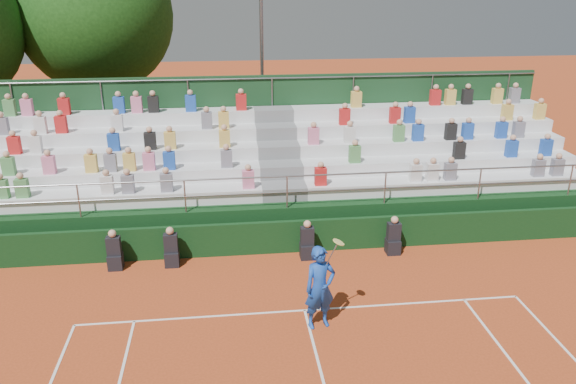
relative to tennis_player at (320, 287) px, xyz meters
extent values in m
plane|color=#B3451D|center=(-0.25, 0.66, -1.02)|extent=(90.00, 90.00, 0.00)
cube|color=white|center=(-0.25, 0.66, -1.01)|extent=(11.00, 0.06, 0.01)
cube|color=black|center=(-0.25, 3.86, -0.52)|extent=(20.00, 0.15, 1.00)
cube|color=black|center=(-5.22, 3.41, -0.80)|extent=(0.40, 0.40, 0.44)
cube|color=black|center=(-5.22, 3.41, -0.32)|extent=(0.38, 0.25, 0.55)
sphere|color=tan|center=(-5.22, 3.41, 0.06)|extent=(0.22, 0.22, 0.22)
cube|color=black|center=(-3.66, 3.41, -0.80)|extent=(0.40, 0.40, 0.44)
cube|color=black|center=(-3.66, 3.41, -0.32)|extent=(0.38, 0.25, 0.55)
sphere|color=tan|center=(-3.66, 3.41, 0.06)|extent=(0.22, 0.22, 0.22)
cube|color=black|center=(0.22, 3.41, -0.80)|extent=(0.40, 0.40, 0.44)
cube|color=black|center=(0.22, 3.41, -0.32)|extent=(0.38, 0.25, 0.55)
sphere|color=tan|center=(0.22, 3.41, 0.06)|extent=(0.22, 0.22, 0.22)
cube|color=black|center=(2.79, 3.41, -0.80)|extent=(0.40, 0.40, 0.44)
cube|color=black|center=(2.79, 3.41, -0.32)|extent=(0.38, 0.25, 0.55)
sphere|color=tan|center=(2.79, 3.41, 0.06)|extent=(0.22, 0.22, 0.22)
cube|color=black|center=(-0.25, 6.96, -0.42)|extent=(20.00, 5.20, 1.20)
cube|color=silver|center=(-5.60, 5.29, 0.39)|extent=(9.30, 0.85, 0.42)
cube|color=silver|center=(5.10, 5.29, 0.39)|extent=(9.30, 0.85, 0.42)
cube|color=slate|center=(-0.25, 5.29, 0.39)|extent=(1.40, 0.85, 0.42)
cube|color=silver|center=(-5.60, 6.14, 0.81)|extent=(9.30, 0.85, 0.42)
cube|color=silver|center=(5.10, 6.14, 0.81)|extent=(9.30, 0.85, 0.42)
cube|color=slate|center=(-0.25, 6.14, 0.81)|extent=(1.40, 0.85, 0.42)
cube|color=silver|center=(-5.60, 6.99, 1.23)|extent=(9.30, 0.85, 0.42)
cube|color=silver|center=(5.10, 6.99, 1.23)|extent=(9.30, 0.85, 0.42)
cube|color=slate|center=(-0.25, 6.99, 1.23)|extent=(1.40, 0.85, 0.42)
cube|color=silver|center=(-5.60, 7.84, 1.65)|extent=(9.30, 0.85, 0.42)
cube|color=silver|center=(5.10, 7.84, 1.65)|extent=(9.30, 0.85, 0.42)
cube|color=slate|center=(-0.25, 7.84, 1.65)|extent=(1.40, 0.85, 0.42)
cube|color=silver|center=(-5.60, 8.69, 2.07)|extent=(9.30, 0.85, 0.42)
cube|color=silver|center=(5.10, 8.69, 2.07)|extent=(9.30, 0.85, 0.42)
cube|color=slate|center=(-0.25, 8.69, 2.07)|extent=(1.40, 0.85, 0.42)
cube|color=#183F20|center=(-0.25, 9.21, 1.18)|extent=(20.00, 0.12, 4.40)
cylinder|color=gray|center=(-0.25, 4.41, 1.18)|extent=(20.00, 0.05, 0.05)
cylinder|color=gray|center=(-0.25, 9.11, 3.28)|extent=(20.00, 0.05, 0.05)
cube|color=#4C8C4C|center=(-8.57, 5.14, 0.88)|extent=(0.36, 0.24, 0.56)
cube|color=#4C8C4C|center=(-8.00, 5.14, 0.88)|extent=(0.36, 0.24, 0.56)
cube|color=silver|center=(-5.57, 5.14, 0.88)|extent=(0.36, 0.24, 0.56)
cube|color=slate|center=(-4.96, 5.14, 0.88)|extent=(0.36, 0.24, 0.56)
cube|color=slate|center=(-3.82, 5.14, 0.88)|extent=(0.36, 0.24, 0.56)
cube|color=pink|center=(-1.36, 5.14, 0.88)|extent=(0.36, 0.24, 0.56)
cube|color=#4C8C4C|center=(-8.59, 5.99, 1.30)|extent=(0.36, 0.24, 0.56)
cube|color=pink|center=(-7.40, 5.99, 1.30)|extent=(0.36, 0.24, 0.56)
cube|color=gold|center=(-6.15, 5.99, 1.30)|extent=(0.36, 0.24, 0.56)
cube|color=slate|center=(-5.57, 5.99, 1.30)|extent=(0.36, 0.24, 0.56)
cube|color=gold|center=(-5.00, 5.99, 1.30)|extent=(0.36, 0.24, 0.56)
cube|color=pink|center=(-4.40, 5.99, 1.30)|extent=(0.36, 0.24, 0.56)
cube|color=#1E4CB2|center=(-3.78, 5.99, 1.30)|extent=(0.36, 0.24, 0.56)
cube|color=slate|center=(-1.99, 5.99, 1.30)|extent=(0.36, 0.24, 0.56)
cube|color=red|center=(-8.62, 6.84, 1.72)|extent=(0.36, 0.24, 0.56)
cube|color=silver|center=(-7.98, 6.84, 1.72)|extent=(0.36, 0.24, 0.56)
cube|color=#1E4CB2|center=(-5.57, 6.84, 1.72)|extent=(0.36, 0.24, 0.56)
cube|color=black|center=(-4.42, 6.84, 1.72)|extent=(0.36, 0.24, 0.56)
cube|color=gold|center=(-3.79, 6.84, 1.72)|extent=(0.36, 0.24, 0.56)
cube|color=gold|center=(-2.03, 6.84, 1.72)|extent=(0.36, 0.24, 0.56)
cube|color=slate|center=(-9.19, 7.69, 2.14)|extent=(0.36, 0.24, 0.56)
cube|color=silver|center=(-8.00, 7.69, 2.14)|extent=(0.36, 0.24, 0.56)
cube|color=red|center=(-7.35, 7.69, 2.14)|extent=(0.36, 0.24, 0.56)
cube|color=silver|center=(-5.55, 7.69, 2.14)|extent=(0.36, 0.24, 0.56)
cube|color=slate|center=(-2.60, 7.69, 2.14)|extent=(0.36, 0.24, 0.56)
cube|color=gold|center=(-2.03, 7.69, 2.14)|extent=(0.36, 0.24, 0.56)
cube|color=#4C8C4C|center=(-9.18, 8.54, 2.56)|extent=(0.36, 0.24, 0.56)
cube|color=pink|center=(-8.62, 8.54, 2.56)|extent=(0.36, 0.24, 0.56)
cube|color=red|center=(-7.40, 8.54, 2.56)|extent=(0.36, 0.24, 0.56)
cube|color=#1E4CB2|center=(-5.59, 8.54, 2.56)|extent=(0.36, 0.24, 0.56)
cube|color=pink|center=(-4.99, 8.54, 2.56)|extent=(0.36, 0.24, 0.56)
cube|color=black|center=(-4.43, 8.54, 2.56)|extent=(0.36, 0.24, 0.56)
cube|color=#1E4CB2|center=(-3.15, 8.54, 2.56)|extent=(0.36, 0.24, 0.56)
cube|color=red|center=(-1.40, 8.54, 2.56)|extent=(0.36, 0.24, 0.56)
cube|color=red|center=(0.89, 5.14, 0.88)|extent=(0.36, 0.24, 0.56)
cube|color=silver|center=(3.93, 5.14, 0.88)|extent=(0.36, 0.24, 0.56)
cube|color=silver|center=(4.49, 5.14, 0.88)|extent=(0.36, 0.24, 0.56)
cube|color=slate|center=(5.08, 5.14, 0.88)|extent=(0.36, 0.24, 0.56)
cube|color=slate|center=(8.05, 5.14, 0.88)|extent=(0.36, 0.24, 0.56)
cube|color=slate|center=(8.71, 5.14, 0.88)|extent=(0.36, 0.24, 0.56)
cube|color=#4C8C4C|center=(2.15, 5.99, 1.30)|extent=(0.36, 0.24, 0.56)
cube|color=black|center=(5.68, 5.99, 1.30)|extent=(0.36, 0.24, 0.56)
cube|color=#1E4CB2|center=(7.51, 5.99, 1.30)|extent=(0.36, 0.24, 0.56)
cube|color=#1E4CB2|center=(8.74, 5.99, 1.30)|extent=(0.36, 0.24, 0.56)
cube|color=pink|center=(0.92, 6.84, 1.72)|extent=(0.36, 0.24, 0.56)
cube|color=silver|center=(2.15, 6.84, 1.72)|extent=(0.36, 0.24, 0.56)
cube|color=#4C8C4C|center=(3.85, 6.84, 1.72)|extent=(0.36, 0.24, 0.56)
cube|color=#1E4CB2|center=(4.52, 6.84, 1.72)|extent=(0.36, 0.24, 0.56)
cube|color=black|center=(5.69, 6.84, 1.72)|extent=(0.36, 0.24, 0.56)
cube|color=#1E4CB2|center=(6.29, 6.84, 1.72)|extent=(0.36, 0.24, 0.56)
cube|color=#1E4CB2|center=(7.51, 6.84, 1.72)|extent=(0.36, 0.24, 0.56)
cube|color=slate|center=(8.14, 6.84, 1.72)|extent=(0.36, 0.24, 0.56)
cube|color=red|center=(2.15, 7.69, 2.14)|extent=(0.36, 0.24, 0.56)
cube|color=red|center=(3.94, 7.69, 2.14)|extent=(0.36, 0.24, 0.56)
cube|color=#1E4CB2|center=(4.47, 7.69, 2.14)|extent=(0.36, 0.24, 0.56)
cube|color=gold|center=(8.09, 7.69, 2.14)|extent=(0.36, 0.24, 0.56)
cube|color=gold|center=(9.33, 7.69, 2.14)|extent=(0.36, 0.24, 0.56)
cube|color=gold|center=(2.74, 8.54, 2.56)|extent=(0.36, 0.24, 0.56)
cube|color=red|center=(5.69, 8.54, 2.56)|extent=(0.36, 0.24, 0.56)
cube|color=gold|center=(6.26, 8.54, 2.56)|extent=(0.36, 0.24, 0.56)
cube|color=black|center=(6.91, 8.54, 2.56)|extent=(0.36, 0.24, 0.56)
cube|color=gold|center=(8.07, 8.54, 2.56)|extent=(0.36, 0.24, 0.56)
cube|color=slate|center=(8.74, 8.54, 2.56)|extent=(0.36, 0.24, 0.56)
imported|color=#1646AC|center=(0.00, 0.00, 0.00)|extent=(0.83, 0.65, 2.03)
cylinder|color=gray|center=(0.25, 0.00, 0.83)|extent=(0.26, 0.03, 0.51)
cylinder|color=#E5D866|center=(0.40, 0.00, 1.13)|extent=(0.26, 0.28, 0.14)
cylinder|color=#322112|center=(-7.23, 14.34, 0.79)|extent=(0.50, 0.50, 3.61)
sphere|color=#143A10|center=(-7.23, 14.34, 5.19)|extent=(6.50, 6.50, 6.50)
cylinder|color=gray|center=(-0.26, 13.81, 2.81)|extent=(0.16, 0.16, 7.65)
camera|label=1|loc=(-2.05, -11.08, 6.65)|focal=35.00mm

